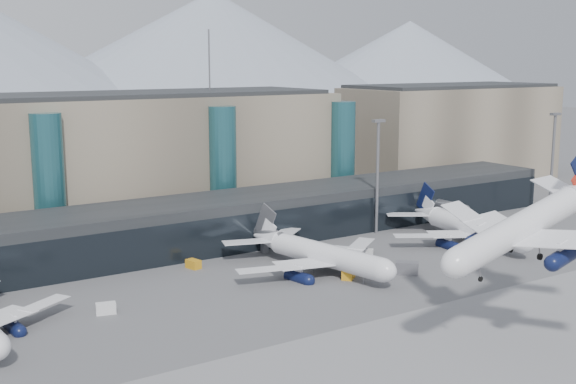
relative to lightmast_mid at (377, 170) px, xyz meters
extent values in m
plane|color=#515154|center=(-30.00, -48.00, -14.42)|extent=(900.00, 900.00, 0.00)
cube|color=slate|center=(-30.00, -63.00, -14.40)|extent=(400.00, 40.00, 0.04)
cube|color=black|center=(-30.00, 10.00, -9.42)|extent=(170.00, 18.00, 10.00)
cube|color=black|center=(-30.00, 1.10, -10.42)|extent=(170.00, 0.40, 8.00)
cylinder|color=slate|center=(-30.00, -1.00, -10.22)|extent=(2.80, 14.00, 2.80)
cube|color=slate|center=(-30.00, -1.00, -13.22)|extent=(1.20, 1.20, 2.40)
cylinder|color=slate|center=(20.00, -1.00, -10.22)|extent=(2.80, 14.00, 2.80)
cube|color=slate|center=(20.00, -1.00, -13.22)|extent=(1.20, 1.20, 2.40)
cube|color=gray|center=(-55.00, 42.00, 0.58)|extent=(130.00, 30.00, 30.00)
cube|color=black|center=(-55.00, 42.00, 16.08)|extent=(123.50, 28.00, 1.00)
cube|color=gray|center=(65.00, 42.00, 0.58)|extent=(70.00, 30.00, 30.00)
cube|color=black|center=(65.00, 42.00, 16.08)|extent=(66.50, 28.00, 1.00)
cylinder|color=#235962|center=(-65.00, 26.00, -0.42)|extent=(6.40, 6.40, 28.00)
cylinder|color=#235962|center=(-25.00, 26.00, -0.42)|extent=(6.40, 6.40, 28.00)
cylinder|color=#235962|center=(10.00, 26.00, -0.42)|extent=(6.40, 6.40, 28.00)
cylinder|color=slate|center=(-20.00, 42.00, 23.58)|extent=(0.40, 0.40, 16.00)
cone|color=gray|center=(130.00, 332.00, 28.08)|extent=(340.00, 340.00, 85.00)
cone|color=gray|center=(310.00, 332.00, 20.58)|extent=(300.00, 300.00, 70.00)
cylinder|color=slate|center=(0.00, 0.00, -1.92)|extent=(0.70, 0.70, 25.00)
cube|color=slate|center=(0.00, 0.00, 10.88)|extent=(3.00, 1.20, 0.60)
cylinder|color=slate|center=(50.00, -8.00, -1.92)|extent=(0.70, 0.70, 25.00)
cube|color=slate|center=(50.00, -8.00, 10.88)|extent=(3.00, 1.20, 0.60)
cylinder|color=white|center=(-24.60, -60.40, 3.58)|extent=(23.75, 5.19, 3.91)
ellipsoid|color=white|center=(-36.37, -61.05, 3.58)|extent=(5.67, 4.20, 3.91)
cylinder|color=#0D1439|center=(-23.91, -66.77, 0.94)|extent=(4.82, 2.40, 2.15)
cube|color=white|center=(-23.38, -51.90, 2.94)|extent=(11.58, 17.76, 0.20)
cylinder|color=#0D1439|center=(-24.61, -53.99, 0.94)|extent=(4.82, 2.40, 2.15)
cube|color=white|center=(-9.73, -54.86, 3.97)|extent=(6.74, 9.36, 0.16)
cylinder|color=slate|center=(-32.84, -60.85, 1.04)|extent=(0.16, 0.16, 3.12)
cylinder|color=black|center=(-32.84, -60.85, -0.32)|extent=(0.71, 0.29, 0.69)
cylinder|color=black|center=(-23.46, -62.68, -0.32)|extent=(0.91, 0.39, 0.89)
cylinder|color=black|center=(-23.72, -58.00, -0.32)|extent=(0.91, 0.39, 0.89)
cube|color=white|center=(-80.76, -14.58, -10.90)|extent=(16.49, 12.89, 0.19)
cylinder|color=#0D1439|center=(-82.53, -16.05, -12.79)|extent=(2.50, 4.66, 2.04)
cylinder|color=white|center=(-28.11, -17.00, -9.72)|extent=(8.90, 25.79, 4.22)
ellipsoid|color=white|center=(-25.74, -29.50, -9.72)|extent=(5.25, 6.59, 4.22)
cone|color=white|center=(-31.17, -0.93, -9.51)|extent=(5.50, 7.93, 4.22)
cube|color=white|center=(-19.52, -13.52, -10.42)|extent=(18.36, 15.64, 0.21)
cylinder|color=#0D1439|center=(-21.39, -15.35, -12.57)|extent=(3.23, 5.43, 2.32)
cube|color=white|center=(-26.17, 0.02, -9.30)|extent=(9.65, 8.75, 0.17)
cube|color=white|center=(-37.38, -16.91, -10.42)|extent=(19.14, 10.46, 0.21)
cylinder|color=#0D1439|center=(-34.97, -17.93, -12.57)|extent=(3.23, 5.43, 2.32)
cube|color=white|center=(-36.17, -1.88, -9.30)|extent=(10.11, 6.27, 0.17)
cube|color=slate|center=(-31.24, -0.57, -6.14)|extent=(1.42, 6.23, 7.42)
cube|color=white|center=(-31.03, -1.64, -7.40)|extent=(1.08, 4.19, 4.06)
cylinder|color=slate|center=(-26.45, -25.75, -12.46)|extent=(0.17, 0.17, 3.37)
cylinder|color=black|center=(-26.45, -25.75, -13.94)|extent=(0.40, 0.79, 0.75)
cylinder|color=black|center=(-25.83, -15.46, -13.94)|extent=(0.55, 1.02, 0.96)
cylinder|color=black|center=(-30.80, -16.40, -13.94)|extent=(0.55, 1.02, 0.96)
cylinder|color=white|center=(11.20, -17.00, -9.65)|extent=(6.54, 26.08, 4.28)
ellipsoid|color=white|center=(10.07, -29.85, -9.65)|extent=(4.79, 6.34, 4.28)
cone|color=white|center=(12.67, -0.48, -9.44)|extent=(4.91, 7.72, 4.28)
cube|color=white|center=(20.55, -15.98, -10.36)|extent=(19.46, 12.18, 0.21)
cylinder|color=#0D1439|center=(18.21, -17.25, -12.54)|extent=(2.80, 5.35, 2.35)
cube|color=white|center=(17.81, -0.93, -9.23)|extent=(10.26, 7.13, 0.17)
cube|color=white|center=(2.19, -14.35, -10.36)|extent=(19.09, 14.66, 0.21)
cylinder|color=#0D1439|center=(4.26, -16.01, -12.54)|extent=(2.80, 5.35, 2.35)
cube|color=white|center=(7.53, -0.02, -9.23)|extent=(10.04, 8.32, 0.17)
cube|color=#0D1439|center=(12.70, -0.11, -6.02)|extent=(0.82, 6.38, 7.53)
cube|color=white|center=(12.60, -1.21, -7.30)|extent=(0.68, 4.28, 4.12)
cylinder|color=slate|center=(10.41, -26.00, -12.43)|extent=(0.17, 0.17, 3.42)
cylinder|color=black|center=(10.41, -26.00, -13.93)|extent=(0.34, 0.78, 0.76)
cylinder|color=black|center=(13.86, -16.12, -13.93)|extent=(0.46, 1.01, 0.98)
cylinder|color=black|center=(8.75, -15.67, -13.93)|extent=(0.46, 1.01, 0.98)
cube|color=silver|center=(-68.82, -18.19, -13.57)|extent=(3.32, 2.37, 1.69)
cube|color=orange|center=(-46.82, -3.09, -13.60)|extent=(2.38, 3.17, 1.63)
cube|color=#4F4F55|center=(-15.69, -27.62, -13.28)|extent=(4.43, 4.41, 2.27)
cube|color=silver|center=(18.28, -2.67, -13.51)|extent=(3.19, 3.61, 1.82)
cube|color=orange|center=(29.95, -20.47, -13.62)|extent=(3.24, 2.60, 1.60)
cube|color=silver|center=(-13.81, -13.86, -13.73)|extent=(2.64, 2.61, 1.37)
cube|color=orange|center=(-26.18, -23.86, -13.43)|extent=(3.96, 3.77, 1.99)
camera|label=1|loc=(-102.68, -122.27, 24.05)|focal=45.00mm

